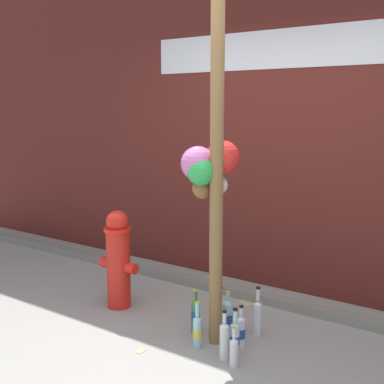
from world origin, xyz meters
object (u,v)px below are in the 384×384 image
at_px(bottle_7, 224,339).
at_px(fire_hydrant, 118,259).
at_px(bottle_1, 257,316).
at_px(bottle_3, 235,337).
at_px(bottle_6, 234,351).
at_px(bottle_4, 241,330).
at_px(bottle_8, 196,315).
at_px(bottle_0, 197,330).
at_px(bottle_2, 221,311).
at_px(bottle_5, 227,317).
at_px(memorial_post, 212,135).

bearing_deg(bottle_7, fire_hydrant, 167.35).
height_order(bottle_1, bottle_3, bottle_1).
height_order(bottle_6, bottle_7, bottle_7).
relative_size(bottle_4, bottle_8, 0.88).
bearing_deg(bottle_7, bottle_4, 88.85).
xyz_separation_m(bottle_3, bottle_6, (0.07, -0.13, -0.02)).
relative_size(bottle_0, bottle_4, 1.12).
bearing_deg(bottle_7, bottle_2, 122.98).
height_order(bottle_2, bottle_4, bottle_2).
bearing_deg(bottle_4, bottle_3, -77.39).
height_order(bottle_0, bottle_3, bottle_3).
bearing_deg(bottle_3, bottle_5, 129.97).
bearing_deg(bottle_7, bottle_6, -26.45).
height_order(bottle_2, bottle_7, bottle_7).
height_order(bottle_4, bottle_6, bottle_4).
xyz_separation_m(bottle_1, bottle_4, (-0.02, -0.22, -0.03)).
distance_m(bottle_1, bottle_8, 0.47).
bearing_deg(bottle_8, bottle_7, -29.84).
bearing_deg(bottle_8, fire_hydrant, 176.30).
distance_m(fire_hydrant, bottle_1, 1.29).
relative_size(memorial_post, bottle_8, 8.25).
xyz_separation_m(bottle_2, bottle_6, (0.39, -0.50, -0.01)).
distance_m(fire_hydrant, bottle_5, 1.10).
height_order(bottle_4, bottle_8, bottle_8).
bearing_deg(bottle_4, bottle_6, -70.40).
bearing_deg(bottle_6, bottle_8, 150.88).
xyz_separation_m(bottle_0, bottle_6, (0.36, -0.10, -0.02)).
bearing_deg(bottle_8, memorial_post, -5.84).
xyz_separation_m(fire_hydrant, bottle_1, (1.25, 0.18, -0.28)).
bearing_deg(memorial_post, bottle_6, -37.03).
bearing_deg(bottle_0, bottle_8, 126.77).
height_order(bottle_3, bottle_7, bottle_7).
height_order(memorial_post, bottle_8, memorial_post).
height_order(memorial_post, fire_hydrant, memorial_post).
bearing_deg(fire_hydrant, bottle_5, 2.03).
xyz_separation_m(memorial_post, bottle_7, (0.24, -0.20, -1.39)).
height_order(bottle_0, bottle_4, bottle_0).
relative_size(bottle_1, bottle_4, 1.24).
relative_size(bottle_0, bottle_1, 0.90).
bearing_deg(bottle_8, bottle_6, -29.12).
relative_size(bottle_0, bottle_7, 0.98).
distance_m(bottle_3, bottle_6, 0.15).
xyz_separation_m(bottle_2, bottle_7, (0.29, -0.44, 0.03)).
relative_size(memorial_post, bottle_2, 9.04).
xyz_separation_m(bottle_4, bottle_7, (-0.00, -0.23, 0.02)).
bearing_deg(bottle_6, bottle_7, 153.55).
bearing_deg(bottle_6, memorial_post, 142.97).
bearing_deg(bottle_5, bottle_4, -26.64).
bearing_deg(memorial_post, bottle_1, 44.03).
bearing_deg(bottle_7, bottle_3, 64.85).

